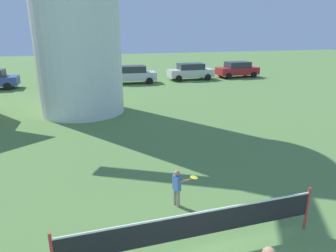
{
  "coord_description": "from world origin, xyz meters",
  "views": [
    {
      "loc": [
        -2.14,
        -3.28,
        4.53
      ],
      "look_at": [
        -0.07,
        3.6,
        2.23
      ],
      "focal_mm": 31.88,
      "sensor_mm": 36.0,
      "label": 1
    }
  ],
  "objects_px": {
    "tennis_net": "(196,225)",
    "parked_car_red": "(237,69)",
    "parked_car_silver": "(132,74)",
    "player_far": "(178,185)",
    "parked_car_cream": "(191,71)",
    "parked_car_mustard": "(65,76)"
  },
  "relations": [
    {
      "from": "player_far",
      "to": "parked_car_silver",
      "type": "relative_size",
      "value": 0.24
    },
    {
      "from": "tennis_net",
      "to": "player_far",
      "type": "relative_size",
      "value": 5.42
    },
    {
      "from": "tennis_net",
      "to": "parked_car_red",
      "type": "bearing_deg",
      "value": 58.88
    },
    {
      "from": "tennis_net",
      "to": "parked_car_red",
      "type": "xyz_separation_m",
      "value": [
        13.55,
        22.44,
        0.12
      ]
    },
    {
      "from": "tennis_net",
      "to": "parked_car_silver",
      "type": "relative_size",
      "value": 1.29
    },
    {
      "from": "tennis_net",
      "to": "parked_car_mustard",
      "type": "height_order",
      "value": "parked_car_mustard"
    },
    {
      "from": "parked_car_mustard",
      "to": "parked_car_red",
      "type": "height_order",
      "value": "same"
    },
    {
      "from": "parked_car_silver",
      "to": "parked_car_red",
      "type": "xyz_separation_m",
      "value": [
        10.95,
        0.57,
        -0.0
      ]
    },
    {
      "from": "player_far",
      "to": "parked_car_mustard",
      "type": "xyz_separation_m",
      "value": [
        -3.42,
        20.89,
        0.21
      ]
    },
    {
      "from": "player_far",
      "to": "parked_car_red",
      "type": "xyz_separation_m",
      "value": [
        13.32,
        20.6,
        0.21
      ]
    },
    {
      "from": "parked_car_cream",
      "to": "player_far",
      "type": "bearing_deg",
      "value": -111.77
    },
    {
      "from": "player_far",
      "to": "parked_car_red",
      "type": "bearing_deg",
      "value": 57.11
    },
    {
      "from": "tennis_net",
      "to": "player_far",
      "type": "height_order",
      "value": "tennis_net"
    },
    {
      "from": "parked_car_silver",
      "to": "parked_car_red",
      "type": "distance_m",
      "value": 10.97
    },
    {
      "from": "parked_car_silver",
      "to": "tennis_net",
      "type": "bearing_deg",
      "value": -96.77
    },
    {
      "from": "tennis_net",
      "to": "player_far",
      "type": "xyz_separation_m",
      "value": [
        0.22,
        1.84,
        -0.09
      ]
    },
    {
      "from": "tennis_net",
      "to": "parked_car_mustard",
      "type": "bearing_deg",
      "value": 98.0
    },
    {
      "from": "parked_car_cream",
      "to": "parked_car_silver",
      "type": "bearing_deg",
      "value": -175.67
    },
    {
      "from": "parked_car_silver",
      "to": "parked_car_red",
      "type": "bearing_deg",
      "value": 2.98
    },
    {
      "from": "tennis_net",
      "to": "parked_car_cream",
      "type": "bearing_deg",
      "value": 69.37
    },
    {
      "from": "parked_car_mustard",
      "to": "parked_car_cream",
      "type": "height_order",
      "value": "same"
    },
    {
      "from": "tennis_net",
      "to": "player_far",
      "type": "distance_m",
      "value": 1.86
    }
  ]
}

